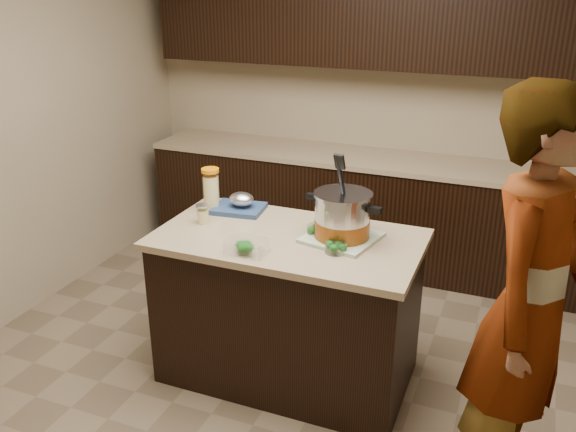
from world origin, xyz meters
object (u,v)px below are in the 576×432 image
at_px(island, 288,307).
at_px(stock_pot, 342,218).
at_px(lemonade_pitcher, 211,191).
at_px(person, 530,309).

distance_m(island, stock_pot, 0.64).
xyz_separation_m(island, stock_pot, (0.29, 0.07, 0.57)).
height_order(stock_pot, lemonade_pitcher, stock_pot).
xyz_separation_m(lemonade_pitcher, person, (1.84, -0.62, -0.07)).
xyz_separation_m(stock_pot, person, (0.97, -0.49, -0.08)).
bearing_deg(lemonade_pitcher, island, -19.33).
distance_m(lemonade_pitcher, person, 1.95).
bearing_deg(person, lemonade_pitcher, 91.02).
distance_m(island, person, 1.41).
bearing_deg(stock_pot, person, -16.42).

